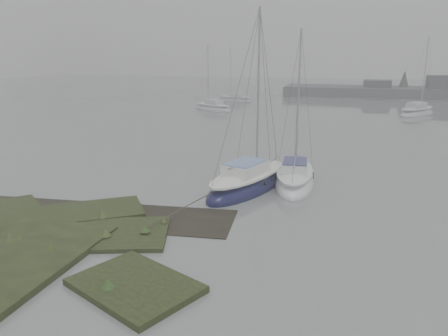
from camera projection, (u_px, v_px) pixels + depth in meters
ground at (281, 125)px, 40.97m from camera, size 160.00×160.00×0.00m
sailboat_main at (248, 183)px, 21.55m from camera, size 4.06×6.93×9.29m
sailboat_white at (294, 179)px, 22.40m from camera, size 2.41×6.03×8.32m
sailboat_far_a at (213, 108)px, 50.93m from camera, size 5.90×4.50×8.08m
sailboat_far_b at (417, 113)px, 47.13m from camera, size 5.19×6.42×8.91m
sailboat_far_c at (235, 100)px, 59.98m from camera, size 5.72×3.24×7.68m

